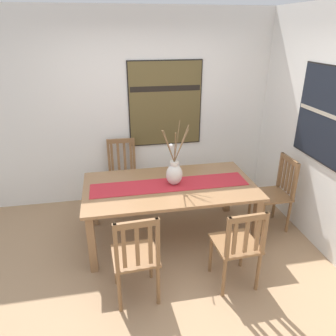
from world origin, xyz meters
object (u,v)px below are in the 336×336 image
object	(u,v)px
centerpiece_vase	(174,173)
chair_0	(276,191)
chair_1	(238,245)
chair_3	(123,173)
painting_on_back_wall	(165,104)
chair_2	(136,256)
dining_table	(170,191)
painting_on_side_wall	(325,115)

from	to	relation	value
centerpiece_vase	chair_0	size ratio (longest dim) A/B	0.78
chair_1	chair_3	xyz separation A→B (m)	(-1.00, 1.85, 0.03)
painting_on_back_wall	chair_1	bearing A→B (deg)	-80.93
chair_2	painting_on_back_wall	distance (m)	2.38
centerpiece_vase	dining_table	bearing A→B (deg)	-174.56
chair_3	painting_on_back_wall	world-z (taller)	painting_on_back_wall
dining_table	painting_on_back_wall	size ratio (longest dim) A/B	1.67
dining_table	painting_on_side_wall	distance (m)	1.93
centerpiece_vase	chair_3	size ratio (longest dim) A/B	0.77
dining_table	chair_1	size ratio (longest dim) A/B	2.21
chair_1	chair_2	world-z (taller)	chair_2
chair_1	chair_3	distance (m)	2.11
dining_table	painting_on_back_wall	bearing A→B (deg)	82.03
chair_2	painting_on_side_wall	distance (m)	2.52
chair_1	dining_table	bearing A→B (deg)	118.00
chair_1	centerpiece_vase	bearing A→B (deg)	115.19
centerpiece_vase	painting_on_side_wall	world-z (taller)	painting_on_side_wall
dining_table	chair_1	xyz separation A→B (m)	(0.49, -0.93, -0.16)
chair_1	painting_on_back_wall	world-z (taller)	painting_on_back_wall
centerpiece_vase	chair_3	bearing A→B (deg)	121.43
painting_on_side_wall	chair_3	bearing A→B (deg)	151.85
dining_table	chair_0	xyz separation A→B (m)	(1.38, -0.02, -0.13)
centerpiece_vase	painting_on_back_wall	xyz separation A→B (m)	(0.11, 1.15, 0.56)
painting_on_side_wall	chair_1	bearing A→B (deg)	-150.12
dining_table	chair_0	size ratio (longest dim) A/B	2.09
dining_table	chair_2	world-z (taller)	chair_2
centerpiece_vase	chair_0	world-z (taller)	centerpiece_vase
dining_table	centerpiece_vase	bearing A→B (deg)	5.44
chair_2	chair_3	distance (m)	1.85
dining_table	chair_3	xyz separation A→B (m)	(-0.51, 0.92, -0.13)
chair_1	painting_on_side_wall	bearing A→B (deg)	29.88
chair_0	dining_table	bearing A→B (deg)	179.34
chair_1	chair_2	size ratio (longest dim) A/B	0.94
chair_3	painting_on_side_wall	bearing A→B (deg)	-28.15
chair_1	chair_0	bearing A→B (deg)	45.87
centerpiece_vase	painting_on_back_wall	world-z (taller)	painting_on_back_wall
chair_3	centerpiece_vase	bearing A→B (deg)	-58.57
chair_1	painting_on_back_wall	size ratio (longest dim) A/B	0.76
chair_0	painting_on_back_wall	xyz separation A→B (m)	(-1.22, 1.17, 0.92)
chair_1	chair_2	distance (m)	1.00
dining_table	centerpiece_vase	xyz separation A→B (m)	(0.05, 0.01, 0.24)
dining_table	chair_1	distance (m)	1.07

